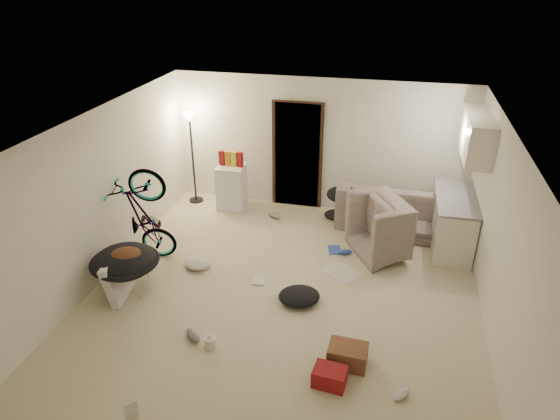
% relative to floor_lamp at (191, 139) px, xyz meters
% --- Properties ---
extents(floor, '(5.50, 6.00, 0.02)m').
position_rel_floor_lamp_xyz_m(floor, '(2.40, -2.65, -1.32)').
color(floor, beige).
rests_on(floor, ground).
extents(ceiling, '(5.50, 6.00, 0.02)m').
position_rel_floor_lamp_xyz_m(ceiling, '(2.40, -2.65, 1.20)').
color(ceiling, white).
rests_on(ceiling, wall_back).
extents(wall_back, '(5.50, 0.02, 2.50)m').
position_rel_floor_lamp_xyz_m(wall_back, '(2.40, 0.36, -0.06)').
color(wall_back, white).
rests_on(wall_back, floor).
extents(wall_front, '(5.50, 0.02, 2.50)m').
position_rel_floor_lamp_xyz_m(wall_front, '(2.40, -5.66, -0.06)').
color(wall_front, white).
rests_on(wall_front, floor).
extents(wall_left, '(0.02, 6.00, 2.50)m').
position_rel_floor_lamp_xyz_m(wall_left, '(-0.36, -2.65, -0.06)').
color(wall_left, white).
rests_on(wall_left, floor).
extents(wall_right, '(0.02, 6.00, 2.50)m').
position_rel_floor_lamp_xyz_m(wall_right, '(5.16, -2.65, -0.06)').
color(wall_right, white).
rests_on(wall_right, floor).
extents(doorway, '(0.85, 0.10, 2.04)m').
position_rel_floor_lamp_xyz_m(doorway, '(2.00, 0.32, -0.29)').
color(doorway, black).
rests_on(doorway, floor).
extents(door_trim, '(0.97, 0.04, 2.10)m').
position_rel_floor_lamp_xyz_m(door_trim, '(2.00, 0.29, -0.29)').
color(door_trim, '#341F12').
rests_on(door_trim, floor).
extents(floor_lamp, '(0.28, 0.28, 1.81)m').
position_rel_floor_lamp_xyz_m(floor_lamp, '(0.00, 0.00, 0.00)').
color(floor_lamp, black).
rests_on(floor_lamp, floor).
extents(kitchen_counter, '(0.60, 1.50, 0.88)m').
position_rel_floor_lamp_xyz_m(kitchen_counter, '(4.83, -0.65, -0.87)').
color(kitchen_counter, '#ECE7CE').
rests_on(kitchen_counter, floor).
extents(counter_top, '(0.64, 1.54, 0.04)m').
position_rel_floor_lamp_xyz_m(counter_top, '(4.83, -0.65, -0.41)').
color(counter_top, gray).
rests_on(counter_top, kitchen_counter).
extents(kitchen_uppers, '(0.38, 1.40, 0.65)m').
position_rel_floor_lamp_xyz_m(kitchen_uppers, '(4.96, -0.65, 0.64)').
color(kitchen_uppers, '#ECE7CE').
rests_on(kitchen_uppers, wall_right).
extents(sofa, '(2.05, 0.88, 0.59)m').
position_rel_floor_lamp_xyz_m(sofa, '(3.88, -0.20, -1.01)').
color(sofa, '#3A423A').
rests_on(sofa, floor).
extents(armchair, '(1.38, 1.43, 0.72)m').
position_rel_floor_lamp_xyz_m(armchair, '(3.97, -1.01, -0.95)').
color(armchair, '#3A423A').
rests_on(armchair, floor).
extents(bicycle, '(1.76, 0.95, 0.97)m').
position_rel_floor_lamp_xyz_m(bicycle, '(0.10, -2.24, -0.87)').
color(bicycle, black).
rests_on(bicycle, floor).
extents(book_asset, '(0.26, 0.26, 0.02)m').
position_rel_floor_lamp_xyz_m(book_asset, '(1.29, -5.20, -1.30)').
color(book_asset, maroon).
rests_on(book_asset, floor).
extents(mini_fridge, '(0.54, 0.54, 0.86)m').
position_rel_floor_lamp_xyz_m(mini_fridge, '(0.80, -0.10, -0.87)').
color(mini_fridge, white).
rests_on(mini_fridge, floor).
extents(snack_box_0, '(0.11, 0.08, 0.30)m').
position_rel_floor_lamp_xyz_m(snack_box_0, '(0.63, -0.10, -0.31)').
color(snack_box_0, maroon).
rests_on(snack_box_0, mini_fridge).
extents(snack_box_1, '(0.10, 0.07, 0.30)m').
position_rel_floor_lamp_xyz_m(snack_box_1, '(0.75, -0.10, -0.31)').
color(snack_box_1, orange).
rests_on(snack_box_1, mini_fridge).
extents(snack_box_2, '(0.11, 0.08, 0.30)m').
position_rel_floor_lamp_xyz_m(snack_box_2, '(0.87, -0.10, -0.31)').
color(snack_box_2, gold).
rests_on(snack_box_2, mini_fridge).
extents(snack_box_3, '(0.12, 0.09, 0.30)m').
position_rel_floor_lamp_xyz_m(snack_box_3, '(0.99, -0.10, -0.31)').
color(snack_box_3, maroon).
rests_on(snack_box_3, mini_fridge).
extents(saucer_chair, '(0.98, 0.98, 0.69)m').
position_rel_floor_lamp_xyz_m(saucer_chair, '(0.19, -3.08, -0.89)').
color(saucer_chair, silver).
rests_on(saucer_chair, floor).
extents(hoodie, '(0.59, 0.55, 0.22)m').
position_rel_floor_lamp_xyz_m(hoodie, '(0.24, -3.11, -0.69)').
color(hoodie, '#502E1B').
rests_on(hoodie, saucer_chair).
extents(sofa_drape, '(0.60, 0.51, 0.28)m').
position_rel_floor_lamp_xyz_m(sofa_drape, '(2.93, -0.20, -0.77)').
color(sofa_drape, black).
rests_on(sofa_drape, sofa).
extents(tv_box, '(0.39, 0.96, 0.63)m').
position_rel_floor_lamp_xyz_m(tv_box, '(0.10, -3.09, -1.00)').
color(tv_box, silver).
rests_on(tv_box, floor).
extents(drink_case_a, '(0.47, 0.35, 0.26)m').
position_rel_floor_lamp_xyz_m(drink_case_a, '(3.47, -3.83, -1.18)').
color(drink_case_a, brown).
rests_on(drink_case_a, floor).
extents(drink_case_b, '(0.40, 0.31, 0.22)m').
position_rel_floor_lamp_xyz_m(drink_case_b, '(3.31, -4.19, -1.20)').
color(drink_case_b, maroon).
rests_on(drink_case_b, floor).
extents(juicer, '(0.14, 0.14, 0.21)m').
position_rel_floor_lamp_xyz_m(juicer, '(1.77, -3.94, -1.22)').
color(juicer, white).
rests_on(juicer, floor).
extents(newspaper, '(0.68, 0.65, 0.01)m').
position_rel_floor_lamp_xyz_m(newspaper, '(3.17, -1.91, -1.30)').
color(newspaper, silver).
rests_on(newspaper, floor).
extents(book_blue, '(0.25, 0.31, 0.03)m').
position_rel_floor_lamp_xyz_m(book_blue, '(2.97, -1.27, -1.29)').
color(book_blue, '#3251B7').
rests_on(book_blue, floor).
extents(book_white, '(0.19, 0.24, 0.02)m').
position_rel_floor_lamp_xyz_m(book_white, '(1.98, -2.42, -1.30)').
color(book_white, silver).
rests_on(book_white, floor).
extents(shoe_0, '(0.26, 0.18, 0.09)m').
position_rel_floor_lamp_xyz_m(shoe_0, '(3.15, -1.35, -1.26)').
color(shoe_0, '#3251B7').
rests_on(shoe_0, floor).
extents(shoe_1, '(0.29, 0.25, 0.10)m').
position_rel_floor_lamp_xyz_m(shoe_1, '(1.70, -0.37, -1.26)').
color(shoe_1, slate).
rests_on(shoe_1, floor).
extents(shoe_3, '(0.31, 0.29, 0.11)m').
position_rel_floor_lamp_xyz_m(shoe_3, '(1.50, -3.85, -1.25)').
color(shoe_3, slate).
rests_on(shoe_3, floor).
extents(shoe_4, '(0.23, 0.26, 0.09)m').
position_rel_floor_lamp_xyz_m(shoe_4, '(4.11, -4.20, -1.26)').
color(shoe_4, white).
rests_on(shoe_4, floor).
extents(clothes_lump_a, '(0.73, 0.68, 0.19)m').
position_rel_floor_lamp_xyz_m(clothes_lump_a, '(2.67, -2.77, -1.21)').
color(clothes_lump_a, black).
rests_on(clothes_lump_a, floor).
extents(clothes_lump_b, '(0.54, 0.50, 0.14)m').
position_rel_floor_lamp_xyz_m(clothes_lump_b, '(2.84, -0.10, -1.24)').
color(clothes_lump_b, black).
rests_on(clothes_lump_b, floor).
extents(clothes_lump_c, '(0.50, 0.46, 0.13)m').
position_rel_floor_lamp_xyz_m(clothes_lump_c, '(0.94, -2.26, -1.24)').
color(clothes_lump_c, silver).
rests_on(clothes_lump_c, floor).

